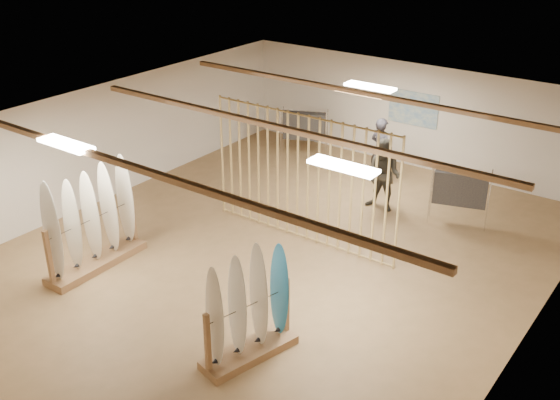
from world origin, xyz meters
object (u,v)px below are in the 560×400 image
Objects in this scene: rack_left at (93,235)px; shopper_a at (381,146)px; clothing_rack_b at (460,188)px; shopper_b at (384,171)px; rack_right at (249,322)px; clothing_rack_a at (304,126)px.

rack_left reaches higher than shopper_a.
shopper_a is (-2.58, 1.11, 0.09)m from clothing_rack_b.
rack_left is 1.12× the size of shopper_b.
rack_left reaches higher than clothing_rack_b.
clothing_rack_b is at bearing 9.81° from shopper_b.
rack_right and shopper_a have the same top height.
rack_right is 0.98× the size of shopper_b.
rack_left reaches higher than rack_right.
shopper_b is at bearing -52.04° from clothing_rack_a.
shopper_b is at bearing 58.29° from rack_left.
rack_right is 6.46m from clothing_rack_b.
shopper_a is at bearing -32.46° from clothing_rack_a.
clothing_rack_b is 2.81m from shopper_a.
shopper_a is 1.68m from shopper_b.
rack_right is at bearing -83.06° from shopper_b.
clothing_rack_a is at bearing 132.68° from rack_right.
clothing_rack_b is (5.17, -1.49, -0.01)m from clothing_rack_a.
shopper_b is at bearing 173.53° from clothing_rack_b.
clothing_rack_a is 0.69× the size of shopper_b.
shopper_b reaches higher than rack_right.
shopper_b is (3.45, -1.82, 0.10)m from clothing_rack_a.
clothing_rack_a is (-0.10, 7.48, 0.17)m from rack_left.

